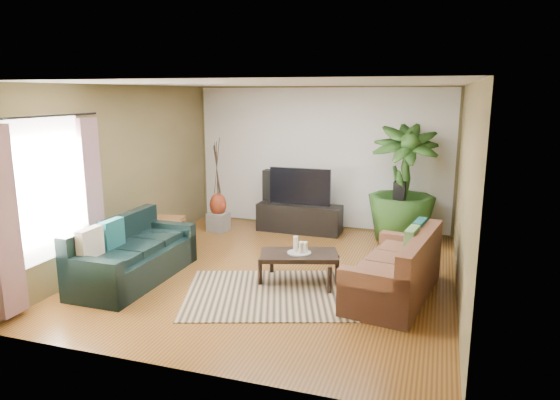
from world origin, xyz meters
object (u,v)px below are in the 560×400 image
at_px(vase, 218,205).
at_px(potted_plant, 402,184).
at_px(pedestal, 218,222).
at_px(television, 300,186).
at_px(sofa_right, 394,265).
at_px(coffee_table, 299,268).
at_px(speaker_left, 269,198).
at_px(speaker_right, 398,212).
at_px(tv_stand, 299,218).
at_px(side_table, 167,233).
at_px(sofa_left, 135,250).

bearing_deg(vase, potted_plant, 6.02).
bearing_deg(pedestal, television, 15.88).
distance_m(sofa_right, coffee_table, 1.30).
xyz_separation_m(speaker_left, vase, (-0.79, -0.68, -0.05)).
distance_m(potted_plant, vase, 3.41).
height_order(sofa_right, pedestal, sofa_right).
xyz_separation_m(speaker_left, speaker_right, (2.53, -0.42, -0.01)).
bearing_deg(tv_stand, side_table, -136.04).
bearing_deg(vase, television, 15.88).
height_order(sofa_right, speaker_right, speaker_right).
height_order(sofa_left, potted_plant, potted_plant).
xyz_separation_m(speaker_left, pedestal, (-0.79, -0.68, -0.38)).
relative_size(coffee_table, speaker_right, 0.96).
bearing_deg(speaker_left, potted_plant, -6.03).
xyz_separation_m(tv_stand, potted_plant, (1.86, -0.05, 0.76)).
bearing_deg(sofa_left, speaker_left, -13.59).
relative_size(speaker_left, potted_plant, 0.54).
bearing_deg(sofa_right, vase, -112.27).
bearing_deg(television, side_table, -136.90).
xyz_separation_m(sofa_right, tv_stand, (-1.98, 2.56, -0.16)).
distance_m(coffee_table, television, 2.69).
distance_m(sofa_right, pedestal, 4.09).
height_order(sofa_right, potted_plant, potted_plant).
bearing_deg(vase, sofa_left, -90.76).
relative_size(television, speaker_right, 1.07).
distance_m(tv_stand, vase, 1.56).
xyz_separation_m(coffee_table, television, (-0.70, 2.51, 0.66)).
bearing_deg(pedestal, sofa_left, -90.76).
height_order(sofa_left, side_table, sofa_left).
bearing_deg(coffee_table, television, 88.59).
height_order(sofa_left, speaker_left, speaker_left).
bearing_deg(sofa_right, side_table, -93.24).
bearing_deg(side_table, sofa_left, -77.60).
bearing_deg(side_table, tv_stand, 42.76).
relative_size(coffee_table, tv_stand, 0.66).
relative_size(sofa_right, television, 1.61).
bearing_deg(coffee_table, tv_stand, 88.71).
bearing_deg(television, sofa_right, -52.49).
distance_m(sofa_right, vase, 4.08).
height_order(coffee_table, tv_stand, tv_stand).
height_order(potted_plant, pedestal, potted_plant).
bearing_deg(sofa_left, tv_stand, -26.11).
height_order(television, vase, television).
height_order(speaker_left, speaker_right, speaker_left).
distance_m(coffee_table, potted_plant, 2.82).
bearing_deg(sofa_left, vase, -0.53).
height_order(sofa_right, coffee_table, sofa_right).
bearing_deg(speaker_right, television, 178.45).
relative_size(tv_stand, side_table, 3.00).
relative_size(sofa_left, television, 1.74).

